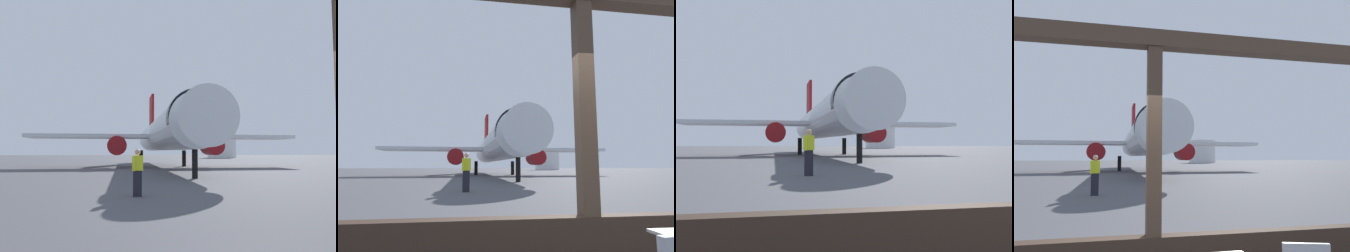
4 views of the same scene
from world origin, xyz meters
TOP-DOWN VIEW (x-y plane):
  - ground_plane at (0.00, 40.00)m, footprint 220.00×220.00m
  - window_frame at (0.00, 0.00)m, footprint 7.63×0.24m
  - airplane at (2.53, 31.92)m, footprint 28.03×36.48m
  - ground_crew_worker at (-1.32, 9.84)m, footprint 0.40×0.48m
  - fuel_storage_tank at (24.52, 83.39)m, footprint 7.55×7.55m

SIDE VIEW (x-z plane):
  - ground_plane at x=0.00m, z-range 0.00..0.00m
  - ground_crew_worker at x=-1.32m, z-range 0.03..1.77m
  - window_frame at x=0.00m, z-range -0.47..2.98m
  - fuel_storage_tank at x=24.52m, z-range 0.00..6.45m
  - airplane at x=2.53m, z-range -1.63..8.65m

